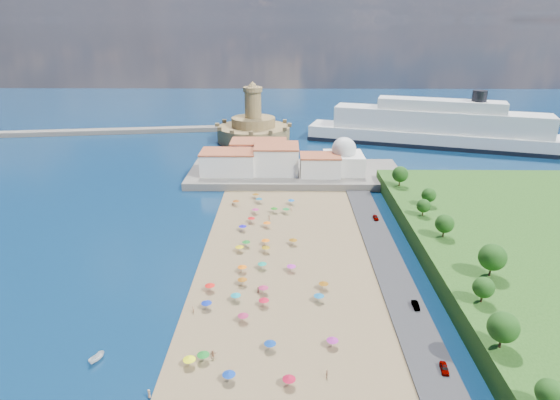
{
  "coord_description": "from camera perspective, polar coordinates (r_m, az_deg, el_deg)",
  "views": [
    {
      "loc": [
        5.62,
        -117.43,
        62.9
      ],
      "look_at": [
        4.0,
        25.0,
        8.0
      ],
      "focal_mm": 30.0,
      "sensor_mm": 36.0,
      "label": 1
    }
  ],
  "objects": [
    {
      "name": "breakwater",
      "position": [
        300.49,
        -22.2,
        7.7
      ],
      "size": [
        199.03,
        34.77,
        2.6
      ],
      "primitive_type": "cube",
      "rotation": [
        0.0,
        0.0,
        0.14
      ],
      "color": "#59544C",
      "rests_on": "ground"
    },
    {
      "name": "moored_boats",
      "position": [
        95.55,
        -20.15,
        -21.01
      ],
      "size": [
        12.47,
        18.12,
        1.73
      ],
      "color": "white",
      "rests_on": "ground"
    },
    {
      "name": "waterfront_buildings",
      "position": [
        199.02,
        -1.88,
        5.02
      ],
      "size": [
        57.0,
        29.0,
        11.0
      ],
      "color": "silver",
      "rests_on": "terrace"
    },
    {
      "name": "hillside_trees",
      "position": [
        129.77,
        20.47,
        -4.29
      ],
      "size": [
        14.8,
        110.67,
        8.19
      ],
      "color": "#382314",
      "rests_on": "hillside"
    },
    {
      "name": "parked_cars",
      "position": [
        125.58,
        14.75,
        -9.06
      ],
      "size": [
        1.84,
        76.04,
        1.27
      ],
      "color": "gray",
      "rests_on": "promenade"
    },
    {
      "name": "ground",
      "position": [
        133.33,
        -1.86,
        -7.08
      ],
      "size": [
        700.0,
        700.0,
        0.0
      ],
      "primitive_type": "plane",
      "color": "#071938",
      "rests_on": "ground"
    },
    {
      "name": "terrace",
      "position": [
        200.13,
        1.88,
        3.2
      ],
      "size": [
        90.0,
        36.0,
        3.0
      ],
      "primitive_type": "cube",
      "color": "#59544C",
      "rests_on": "ground"
    },
    {
      "name": "domed_building",
      "position": [
        197.5,
        7.75,
        5.04
      ],
      "size": [
        16.0,
        16.0,
        15.0
      ],
      "color": "silver",
      "rests_on": "terrace"
    },
    {
      "name": "beachgoers",
      "position": [
        123.08,
        -3.68,
        -9.09
      ],
      "size": [
        32.73,
        92.3,
        1.89
      ],
      "color": "tan",
      "rests_on": "beach"
    },
    {
      "name": "beach_parasols",
      "position": [
        121.32,
        -2.63,
        -9.0
      ],
      "size": [
        30.74,
        115.4,
        2.2
      ],
      "color": "gray",
      "rests_on": "beach"
    },
    {
      "name": "fortress",
      "position": [
        262.13,
        -3.25,
        8.66
      ],
      "size": [
        40.0,
        40.0,
        32.4
      ],
      "color": "#997E4C",
      "rests_on": "ground"
    },
    {
      "name": "cruise_ship",
      "position": [
        263.82,
        18.69,
        8.16
      ],
      "size": [
        136.93,
        59.86,
        29.93
      ],
      "color": "black",
      "rests_on": "ground"
    },
    {
      "name": "jetty",
      "position": [
        234.38,
        -3.7,
        5.77
      ],
      "size": [
        18.0,
        70.0,
        2.4
      ],
      "primitive_type": "cube",
      "color": "#59544C",
      "rests_on": "ground"
    }
  ]
}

